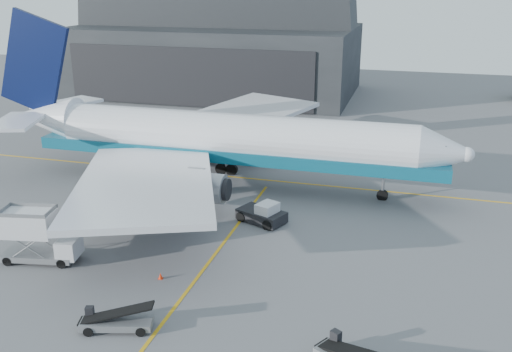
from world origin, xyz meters
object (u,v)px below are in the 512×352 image
(airliner, at_px, (215,138))
(belt_loader_a, at_px, (116,321))
(catering_truck, at_px, (37,236))
(pushback_tug, at_px, (263,214))

(airliner, bearing_deg, belt_loader_a, -83.87)
(catering_truck, bearing_deg, belt_loader_a, -43.21)
(airliner, height_order, catering_truck, airliner)
(pushback_tug, distance_m, belt_loader_a, 18.56)
(airliner, distance_m, catering_truck, 21.27)
(catering_truck, distance_m, pushback_tug, 18.54)
(catering_truck, distance_m, belt_loader_a, 11.98)
(catering_truck, xyz_separation_m, belt_loader_a, (10.00, -6.43, -1.48))
(airliner, bearing_deg, pushback_tug, -48.70)
(belt_loader_a, bearing_deg, catering_truck, 131.60)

